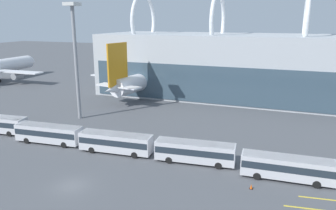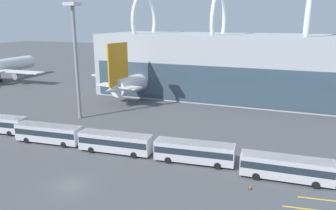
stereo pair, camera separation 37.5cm
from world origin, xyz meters
name	(u,v)px [view 2 (the right image)]	position (x,y,z in m)	size (l,w,h in m)	color
ground_plane	(71,186)	(0.00, 0.00, 0.00)	(440.00, 440.00, 0.00)	#515459
airliner_at_gate_far	(155,78)	(-11.08, 52.22, 4.44)	(43.84, 42.62, 15.02)	white
shuttle_bus_1	(49,132)	(-12.68, 11.01, 1.84)	(11.72, 3.70, 3.11)	silver
shuttle_bus_2	(115,141)	(-0.10, 11.37, 1.84)	(11.71, 3.66, 3.11)	silver
shuttle_bus_3	(194,151)	(12.47, 12.17, 1.84)	(11.74, 3.83, 3.11)	silver
shuttle_bus_4	(286,167)	(25.04, 11.38, 1.84)	(11.64, 3.26, 3.11)	silver
floodlight_mast	(75,48)	(-16.45, 24.87, 14.59)	(2.59, 2.59, 23.45)	gray
lane_stripe_0	(316,210)	(28.49, 5.17, 0.00)	(6.99, 0.25, 0.01)	yellow
traffic_cone_0	(250,187)	(21.14, 7.27, 0.30)	(0.44, 0.44, 0.61)	black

